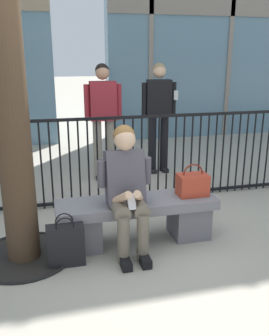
{
  "coord_description": "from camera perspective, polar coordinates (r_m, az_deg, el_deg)",
  "views": [
    {
      "loc": [
        -0.85,
        -3.31,
        1.83
      ],
      "look_at": [
        0.0,
        0.1,
        0.75
      ],
      "focal_mm": 39.68,
      "sensor_mm": 36.0,
      "label": 1
    }
  ],
  "objects": [
    {
      "name": "shopping_bag",
      "position": [
        3.45,
        -10.52,
        -11.51
      ],
      "size": [
        0.33,
        0.14,
        0.48
      ],
      "color": "black",
      "rests_on": "ground"
    },
    {
      "name": "plaza_railing",
      "position": [
        4.65,
        -2.94,
        1.23
      ],
      "size": [
        7.03,
        0.04,
        1.11
      ],
      "color": "black",
      "rests_on": "ground"
    },
    {
      "name": "bystander_further_back",
      "position": [
        5.87,
        3.75,
        8.92
      ],
      "size": [
        0.55,
        0.3,
        1.71
      ],
      "color": "black",
      "rests_on": "ground"
    },
    {
      "name": "ground_plane",
      "position": [
        3.88,
        0.37,
        -11.09
      ],
      "size": [
        60.0,
        60.0,
        0.0
      ],
      "primitive_type": "plane",
      "color": "#A8A091"
    },
    {
      "name": "handbag_on_bench",
      "position": [
        3.81,
        8.9,
        -2.48
      ],
      "size": [
        0.3,
        0.19,
        0.33
      ],
      "color": "#B23823",
      "rests_on": "stone_bench"
    },
    {
      "name": "seated_person_with_phone",
      "position": [
        3.47,
        -1.2,
        -2.81
      ],
      "size": [
        0.52,
        0.66,
        1.21
      ],
      "color": "#6B6051",
      "rests_on": "ground"
    },
    {
      "name": "bystander_at_railing",
      "position": [
        5.53,
        -4.81,
        8.39
      ],
      "size": [
        0.55,
        0.27,
        1.71
      ],
      "color": "gray",
      "rests_on": "ground"
    },
    {
      "name": "stone_bench",
      "position": [
        3.76,
        0.37,
        -7.44
      ],
      "size": [
        1.6,
        0.44,
        0.45
      ],
      "color": "slate",
      "rests_on": "ground"
    }
  ]
}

